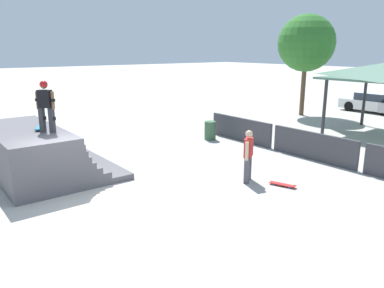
{
  "coord_description": "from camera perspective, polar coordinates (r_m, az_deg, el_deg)",
  "views": [
    {
      "loc": [
        9.66,
        -3.52,
        4.07
      ],
      "look_at": [
        -0.27,
        4.18,
        0.87
      ],
      "focal_mm": 35.0,
      "sensor_mm": 36.0,
      "label": 1
    }
  ],
  "objects": [
    {
      "name": "skater_on_deck",
      "position": [
        12.21,
        -21.44,
        5.85
      ],
      "size": [
        0.61,
        0.54,
        1.58
      ],
      "rotation": [
        0.0,
        0.0,
        0.69
      ],
      "color": "#2D2D33",
      "rests_on": "quarter_pipe_ramp"
    },
    {
      "name": "skateboard_on_ground",
      "position": [
        11.8,
        13.76,
        -6.02
      ],
      "size": [
        0.84,
        0.46,
        0.09
      ],
      "rotation": [
        0.0,
        0.0,
        0.33
      ],
      "color": "blue",
      "rests_on": "ground"
    },
    {
      "name": "parked_car_white",
      "position": [
        27.56,
        25.93,
        5.64
      ],
      "size": [
        4.08,
        1.82,
        1.27
      ],
      "rotation": [
        0.0,
        0.0,
        -0.0
      ],
      "color": "silver",
      "rests_on": "ground"
    },
    {
      "name": "trash_bin",
      "position": [
        17.24,
        2.78,
        2.07
      ],
      "size": [
        0.52,
        0.52,
        0.85
      ],
      "primitive_type": "cylinder",
      "color": "#385B3D",
      "rests_on": "ground"
    },
    {
      "name": "bystander_walking",
      "position": [
        11.77,
        8.58,
        -1.42
      ],
      "size": [
        0.45,
        0.61,
        1.65
      ],
      "rotation": [
        0.0,
        0.0,
        2.15
      ],
      "color": "#4C4C51",
      "rests_on": "ground"
    },
    {
      "name": "skateboard_on_deck",
      "position": [
        12.86,
        -22.23,
        2.32
      ],
      "size": [
        0.84,
        0.51,
        0.09
      ],
      "rotation": [
        0.0,
        0.0,
        -0.4
      ],
      "color": "green",
      "rests_on": "quarter_pipe_ramp"
    },
    {
      "name": "barrier_fence",
      "position": [
        14.77,
        17.95,
        -0.3
      ],
      "size": [
        11.27,
        0.12,
        1.05
      ],
      "color": "#3D3D42",
      "rests_on": "ground"
    },
    {
      "name": "quarter_pipe_ramp",
      "position": [
        13.39,
        -22.71,
        -1.38
      ],
      "size": [
        4.87,
        3.58,
        1.58
      ],
      "color": "#565459",
      "rests_on": "ground"
    },
    {
      "name": "tree_beside_pavilion",
      "position": [
        24.43,
        17.02,
        14.46
      ],
      "size": [
        3.43,
        3.43,
        6.13
      ],
      "color": "brown",
      "rests_on": "ground"
    },
    {
      "name": "ground_plane",
      "position": [
        11.06,
        -16.67,
        -7.94
      ],
      "size": [
        160.0,
        160.0,
        0.0
      ],
      "primitive_type": "plane",
      "color": "#ADA8A0"
    }
  ]
}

